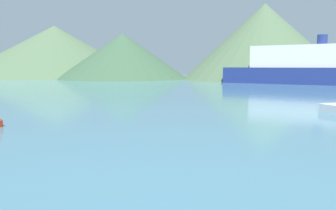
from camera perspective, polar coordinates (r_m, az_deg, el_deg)
name	(u,v)px	position (r m, az deg, el deg)	size (l,w,h in m)	color
ferry_distant	(321,67)	(58.86, 25.06, 6.00)	(31.79, 12.83, 7.95)	navy
hill_west	(55,51)	(99.98, -19.06, 8.84)	(50.63, 50.63, 14.33)	#4C6647
hill_central	(123,56)	(79.08, -7.87, 8.43)	(30.87, 30.87, 10.59)	#38563D
hill_east	(264,42)	(76.41, 16.35, 10.53)	(35.55, 35.55, 16.57)	#4C6647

